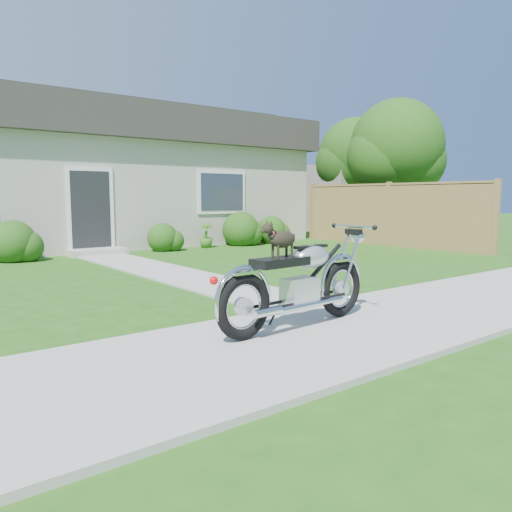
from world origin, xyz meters
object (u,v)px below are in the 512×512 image
at_px(fence, 388,214).
at_px(tree_near, 401,150).
at_px(house, 103,175).
at_px(motorcycle_with_dog, 300,281).
at_px(tree_far, 359,159).
at_px(potted_plant_right, 206,235).

height_order(fence, tree_near, tree_near).
bearing_deg(house, motorcycle_with_dog, -101.00).
height_order(tree_far, motorcycle_with_dog, tree_far).
relative_size(tree_near, potted_plant_right, 6.62).
xyz_separation_m(tree_near, potted_plant_right, (-6.63, 1.70, -2.66)).
xyz_separation_m(house, fence, (6.30, -6.24, -1.22)).
height_order(fence, motorcycle_with_dog, fence).
height_order(potted_plant_right, motorcycle_with_dog, motorcycle_with_dog).
relative_size(fence, potted_plant_right, 9.30).
height_order(house, tree_far, tree_far).
height_order(tree_far, potted_plant_right, tree_far).
distance_m(fence, tree_near, 3.09).
bearing_deg(motorcycle_with_dog, fence, 28.55).
xyz_separation_m(fence, tree_far, (3.99, 4.65, 2.09)).
distance_m(fence, motorcycle_with_dog, 10.18).
xyz_separation_m(tree_near, motorcycle_with_dog, (-10.57, -6.57, -2.47)).
height_order(house, potted_plant_right, house).
bearing_deg(tree_far, motorcycle_with_dog, -141.15).
height_order(tree_near, tree_far, tree_far).
distance_m(tree_near, motorcycle_with_dog, 12.69).
xyz_separation_m(fence, potted_plant_right, (-4.64, 2.80, -0.58)).
height_order(house, fence, house).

